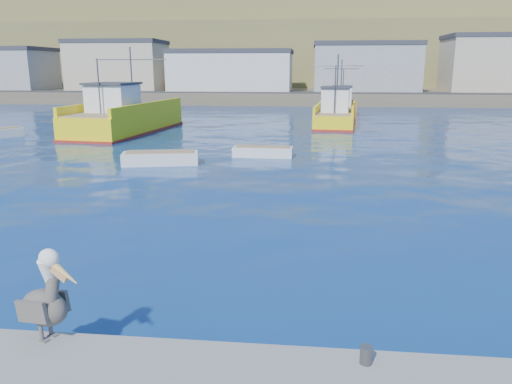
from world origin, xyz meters
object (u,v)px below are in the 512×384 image
Objects in this scene: boat_orange at (341,106)px; skiff_mid at (263,152)px; trawler_yellow_a at (125,118)px; trawler_yellow_b at (335,115)px; pelican at (46,301)px; skiff_extra at (160,159)px.

boat_orange is 27.55m from skiff_mid.
skiff_mid is (12.07, -10.05, -0.91)m from trawler_yellow_a.
boat_orange is 2.08× the size of skiff_mid.
trawler_yellow_a is at bearing -137.08° from boat_orange.
trawler_yellow_b reaches higher than pelican.
skiff_mid is 21.49m from pelican.
pelican is at bearing -100.00° from trawler_yellow_b.
skiff_extra is at bearing -150.52° from skiff_mid.
trawler_yellow_a is at bearing 140.22° from skiff_mid.
skiff_mid is 2.07× the size of pelican.
trawler_yellow_a is 24.71m from boat_orange.
pelican is at bearing -71.78° from trawler_yellow_a.
trawler_yellow_a reaches higher than skiff_extra.
trawler_yellow_b is 1.37× the size of boat_orange.
skiff_mid is (-6.03, -26.87, -0.74)m from boat_orange.
boat_orange is at bearing 77.35° from skiff_mid.
trawler_yellow_b is at bearing 20.76° from trawler_yellow_a.
trawler_yellow_a is 8.19× the size of pelican.
boat_orange is at bearing 84.14° from trawler_yellow_b.
pelican reaches higher than skiff_extra.
skiff_mid is at bearing -102.65° from boat_orange.
pelican is (-1.72, -21.40, 0.98)m from skiff_mid.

